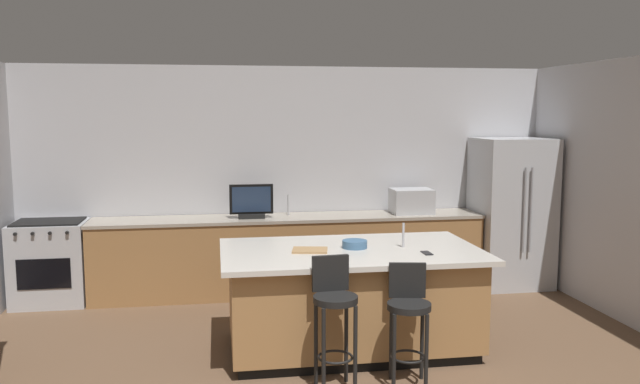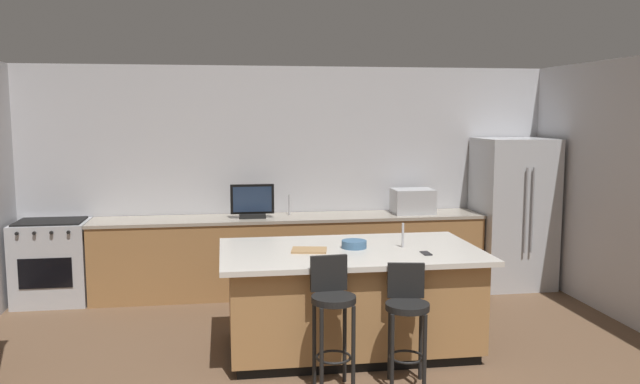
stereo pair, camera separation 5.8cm
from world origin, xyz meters
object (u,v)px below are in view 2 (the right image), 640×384
object	(u,v)px
bar_stool_right	(407,315)
tv_remote	(359,244)
range_oven	(52,262)
cutting_board	(309,250)
bar_stool_left	(332,310)
fruit_bowl	(354,244)
refrigerator	(513,213)
microwave	(413,201)
cell_phone	(426,253)
tv_monitor	(252,202)
kitchen_island	(350,298)

from	to	relation	value
bar_stool_right	tv_remote	size ratio (longest dim) A/B	5.53
range_oven	tv_remote	distance (m)	3.58
range_oven	cutting_board	xyz separation A→B (m)	(2.62, -1.90, 0.46)
bar_stool_left	bar_stool_right	xyz separation A→B (m)	(0.58, -0.01, -0.06)
cutting_board	tv_remote	bearing A→B (deg)	19.89
fruit_bowl	cutting_board	distance (m)	0.42
refrigerator	microwave	bearing A→B (deg)	176.23
bar_stool_right	cell_phone	bearing A→B (deg)	69.53
tv_monitor	bar_stool_left	size ratio (longest dim) A/B	0.49
kitchen_island	microwave	world-z (taller)	microwave
kitchen_island	cutting_board	size ratio (longest dim) A/B	7.56
bar_stool_right	microwave	bearing A→B (deg)	82.98
fruit_bowl	tv_monitor	bearing A→B (deg)	114.73
bar_stool_left	cutting_board	size ratio (longest dim) A/B	3.37
range_oven	tv_monitor	size ratio (longest dim) A/B	1.87
microwave	fruit_bowl	distance (m)	2.14
bar_stool_right	bar_stool_left	bearing A→B (deg)	-170.65
microwave	cell_phone	xyz separation A→B (m)	(-0.53, -2.15, -0.14)
bar_stool_left	tv_remote	world-z (taller)	bar_stool_left
refrigerator	microwave	distance (m)	1.25
tv_monitor	cell_phone	world-z (taller)	tv_monitor
cutting_board	tv_monitor	bearing A→B (deg)	102.38
cell_phone	cutting_board	bearing A→B (deg)	165.32
refrigerator	fruit_bowl	size ratio (longest dim) A/B	8.08
bar_stool_left	refrigerator	bearing A→B (deg)	39.44
microwave	bar_stool_right	xyz separation A→B (m)	(-0.85, -2.68, -0.50)
kitchen_island	refrigerator	xyz separation A→B (m)	(2.37, 1.79, 0.44)
kitchen_island	cell_phone	world-z (taller)	cell_phone
cell_phone	cutting_board	world-z (taller)	cutting_board
range_oven	tv_monitor	bearing A→B (deg)	-1.31
refrigerator	cell_phone	world-z (taller)	refrigerator
microwave	cutting_board	bearing A→B (deg)	-128.42
fruit_bowl	cell_phone	bearing A→B (deg)	-29.63
refrigerator	bar_stool_right	world-z (taller)	refrigerator
range_oven	microwave	size ratio (longest dim) A/B	1.94
tv_remote	bar_stool_left	bearing A→B (deg)	-103.82
bar_stool_left	fruit_bowl	size ratio (longest dim) A/B	4.57
bar_stool_left	cutting_board	world-z (taller)	bar_stool_left
range_oven	cell_phone	distance (m)	4.22
microwave	tv_remote	bearing A→B (deg)	-120.75
fruit_bowl	cutting_board	world-z (taller)	fruit_bowl
bar_stool_left	cell_phone	size ratio (longest dim) A/B	6.79
bar_stool_left	cell_phone	xyz separation A→B (m)	(0.90, 0.52, 0.30)
kitchen_island	refrigerator	bearing A→B (deg)	37.00
kitchen_island	tv_remote	size ratio (longest dim) A/B	13.46
cutting_board	refrigerator	bearing A→B (deg)	33.54
kitchen_island	bar_stool_right	distance (m)	0.86
range_oven	bar_stool_right	bearing A→B (deg)	-39.22
kitchen_island	bar_stool_left	world-z (taller)	bar_stool_left
kitchen_island	bar_stool_left	distance (m)	0.86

